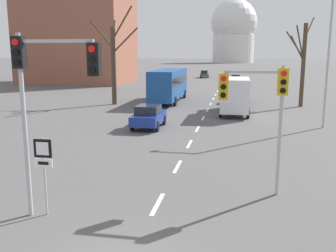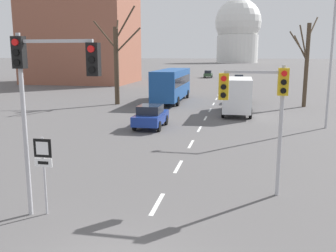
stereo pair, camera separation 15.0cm
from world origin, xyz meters
name	(u,v)px [view 1 (the left image)]	position (x,y,z in m)	size (l,w,h in m)	color
lane_stripe_0	(158,204)	(0.00, 4.90, 0.00)	(0.16, 2.00, 0.01)	silver
lane_stripe_1	(177,166)	(0.00, 9.40, 0.00)	(0.16, 2.00, 0.01)	silver
lane_stripe_2	(189,144)	(0.00, 13.90, 0.00)	(0.16, 2.00, 0.01)	silver
lane_stripe_3	(197,129)	(0.00, 18.40, 0.00)	(0.16, 2.00, 0.01)	silver
lane_stripe_4	(203,118)	(0.00, 22.90, 0.00)	(0.16, 2.00, 0.01)	silver
lane_stripe_5	(207,110)	(0.00, 27.40, 0.00)	(0.16, 2.00, 0.01)	silver
lane_stripe_6	(211,104)	(0.00, 31.90, 0.00)	(0.16, 2.00, 0.01)	silver
lane_stripe_7	(213,99)	(0.00, 36.40, 0.00)	(0.16, 2.00, 0.01)	silver
lane_stripe_8	(216,95)	(0.00, 40.90, 0.00)	(0.16, 2.00, 0.01)	silver
lane_stripe_9	(217,91)	(0.00, 45.40, 0.00)	(0.16, 2.00, 0.01)	silver
lane_stripe_10	(219,88)	(0.00, 49.90, 0.00)	(0.16, 2.00, 0.01)	silver
lane_stripe_11	(220,86)	(0.00, 54.40, 0.00)	(0.16, 2.00, 0.01)	silver
lane_stripe_12	(221,84)	(0.00, 58.90, 0.00)	(0.16, 2.00, 0.01)	silver
lane_stripe_13	(222,82)	(0.00, 63.40, 0.00)	(0.16, 2.00, 0.01)	silver
traffic_signal_near_left	(45,80)	(-3.09, 3.27, 4.42)	(2.74, 0.34, 5.80)	#B2B2B7
traffic_signal_near_right	(261,97)	(3.46, 6.58, 3.64)	(2.43, 0.34, 4.79)	#B2B2B7
route_sign_post	(44,163)	(-3.39, 3.39, 1.77)	(0.60, 0.08, 2.59)	#B2B2B7
street_lamp_right	(322,46)	(8.29, 20.46, 5.71)	(2.62, 0.36, 9.37)	#B2B2B7
sedan_near_left	(235,79)	(2.38, 60.58, 0.79)	(1.80, 4.45, 1.53)	#B7B7BC
sedan_near_right	(239,95)	(2.86, 33.65, 0.85)	(1.86, 4.27, 1.71)	black
sedan_mid_centre	(149,116)	(-3.45, 18.23, 0.84)	(1.91, 4.03, 1.63)	navy
sedan_far_left	(205,74)	(-4.34, 75.17, 0.81)	(1.72, 3.93, 1.61)	#2D4C33
city_bus	(169,83)	(-4.63, 32.86, 2.05)	(2.66, 10.80, 3.48)	#19478C
delivery_truck	(235,94)	(2.48, 25.72, 1.70)	(2.44, 7.20, 3.14)	#333842
bare_tree_left_near	(114,59)	(-9.79, 29.85, 4.60)	(5.14, 3.61, 9.81)	#473828
bare_tree_right_near	(303,61)	(8.88, 31.56, 4.47)	(2.82, 4.03, 8.77)	#473828
capitol_dome	(234,31)	(0.00, 213.93, 17.73)	(25.78, 25.78, 36.41)	silver
apartment_block_left	(78,26)	(-25.41, 57.15, 9.89)	(18.00, 14.00, 19.79)	#935642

